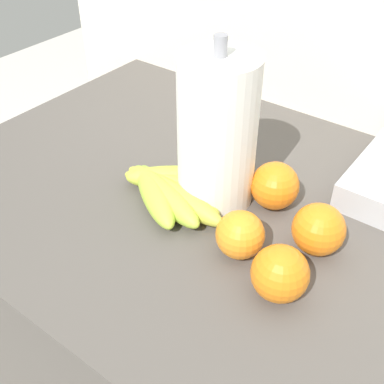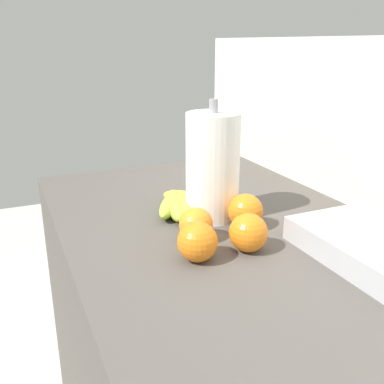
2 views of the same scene
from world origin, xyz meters
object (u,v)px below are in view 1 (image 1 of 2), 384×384
Objects in this scene: orange_center at (240,235)px; orange_right at (275,186)px; orange_far_right at (280,274)px; paper_towel_roll at (217,133)px; orange_back_right at (319,229)px; banana_bunch at (171,190)px.

orange_right is (-0.02, 0.13, 0.00)m from orange_center.
orange_center is 0.09m from orange_far_right.
paper_towel_roll is at bearing 146.68° from orange_far_right.
orange_far_right is 0.99× the size of orange_right.
orange_far_right is at bearing -22.38° from orange_center.
orange_right is at bearing 152.44° from orange_back_right.
orange_center is at bearing -83.09° from orange_right.
banana_bunch is 2.81× the size of orange_far_right.
orange_back_right reaches higher than orange_center.
paper_towel_roll is (-0.19, 0.01, 0.08)m from orange_back_right.
orange_far_right is at bearing -58.71° from orange_right.
orange_back_right and orange_right have the same top height.
paper_towel_roll reaches higher than orange_far_right.
orange_far_right reaches higher than banana_bunch.
orange_back_right is 1.00× the size of orange_far_right.
banana_bunch is at bearing -171.27° from orange_back_right.
paper_towel_roll reaches higher than orange_right.
paper_towel_roll is at bearing 139.57° from orange_center.
orange_back_right is at bearing 88.39° from orange_far_right.
orange_back_right is at bearing -27.56° from orange_right.
orange_far_right is 0.19m from orange_right.
banana_bunch is at bearing 166.69° from orange_center.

